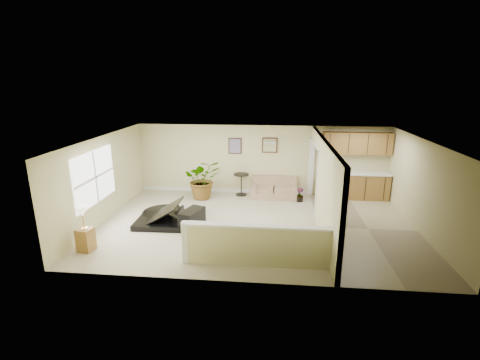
# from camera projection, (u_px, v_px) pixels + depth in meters

# --- Properties ---
(floor) EXTENTS (9.00, 9.00, 0.00)m
(floor) POSITION_uv_depth(u_px,v_px,m) (256.00, 225.00, 10.08)
(floor) COLOR tan
(floor) RESTS_ON ground
(back_wall) EXTENTS (9.00, 0.04, 2.50)m
(back_wall) POSITION_uv_depth(u_px,v_px,m) (261.00, 160.00, 12.60)
(back_wall) COLOR #C4BE85
(back_wall) RESTS_ON floor
(front_wall) EXTENTS (9.00, 0.04, 2.50)m
(front_wall) POSITION_uv_depth(u_px,v_px,m) (249.00, 227.00, 6.86)
(front_wall) COLOR #C4BE85
(front_wall) RESTS_ON floor
(left_wall) EXTENTS (0.04, 6.00, 2.50)m
(left_wall) POSITION_uv_depth(u_px,v_px,m) (103.00, 179.00, 10.15)
(left_wall) COLOR #C4BE85
(left_wall) RESTS_ON floor
(right_wall) EXTENTS (0.04, 6.00, 2.50)m
(right_wall) POSITION_uv_depth(u_px,v_px,m) (424.00, 188.00, 9.31)
(right_wall) COLOR #C4BE85
(right_wall) RESTS_ON floor
(ceiling) EXTENTS (9.00, 6.00, 0.04)m
(ceiling) POSITION_uv_depth(u_px,v_px,m) (258.00, 139.00, 9.38)
(ceiling) COLOR white
(ceiling) RESTS_ON back_wall
(kitchen_vinyl) EXTENTS (2.70, 6.00, 0.01)m
(kitchen_vinyl) POSITION_uv_depth(u_px,v_px,m) (368.00, 229.00, 9.78)
(kitchen_vinyl) COLOR tan
(kitchen_vinyl) RESTS_ON floor
(interior_partition) EXTENTS (0.18, 5.99, 2.50)m
(interior_partition) POSITION_uv_depth(u_px,v_px,m) (321.00, 184.00, 9.81)
(interior_partition) COLOR #C4BE85
(interior_partition) RESTS_ON floor
(pony_half_wall) EXTENTS (3.42, 0.22, 1.00)m
(pony_half_wall) POSITION_uv_depth(u_px,v_px,m) (255.00, 244.00, 7.73)
(pony_half_wall) COLOR #C4BE85
(pony_half_wall) RESTS_ON floor
(left_window) EXTENTS (0.05, 2.15, 1.45)m
(left_window) POSITION_uv_depth(u_px,v_px,m) (94.00, 177.00, 9.62)
(left_window) COLOR white
(left_window) RESTS_ON left_wall
(wall_art_left) EXTENTS (0.48, 0.04, 0.58)m
(wall_art_left) POSITION_uv_depth(u_px,v_px,m) (235.00, 146.00, 12.52)
(wall_art_left) COLOR #391E15
(wall_art_left) RESTS_ON back_wall
(wall_mirror) EXTENTS (0.55, 0.04, 0.55)m
(wall_mirror) POSITION_uv_depth(u_px,v_px,m) (270.00, 145.00, 12.39)
(wall_mirror) COLOR #391E15
(wall_mirror) RESTS_ON back_wall
(kitchen_cabinets) EXTENTS (2.36, 0.65, 2.33)m
(kitchen_cabinets) POSITION_uv_depth(u_px,v_px,m) (352.00, 174.00, 12.15)
(kitchen_cabinets) COLOR olive
(kitchen_cabinets) RESTS_ON floor
(piano) EXTENTS (1.80, 1.87, 1.42)m
(piano) POSITION_uv_depth(u_px,v_px,m) (162.00, 203.00, 10.14)
(piano) COLOR black
(piano) RESTS_ON floor
(piano_bench) EXTENTS (0.66, 0.92, 0.55)m
(piano_bench) POSITION_uv_depth(u_px,v_px,m) (192.00, 219.00, 9.76)
(piano_bench) COLOR black
(piano_bench) RESTS_ON floor
(loveseat) EXTENTS (1.63, 0.95, 0.92)m
(loveseat) POSITION_uv_depth(u_px,v_px,m) (274.00, 187.00, 12.43)
(loveseat) COLOR tan
(loveseat) RESTS_ON floor
(accent_table) EXTENTS (0.55, 0.55, 0.80)m
(accent_table) POSITION_uv_depth(u_px,v_px,m) (241.00, 182.00, 12.53)
(accent_table) COLOR black
(accent_table) RESTS_ON floor
(palm_plant) EXTENTS (1.54, 1.44, 1.40)m
(palm_plant) POSITION_uv_depth(u_px,v_px,m) (203.00, 179.00, 12.18)
(palm_plant) COLOR black
(palm_plant) RESTS_ON floor
(small_plant) EXTENTS (0.34, 0.34, 0.48)m
(small_plant) POSITION_uv_depth(u_px,v_px,m) (300.00, 196.00, 11.96)
(small_plant) COLOR black
(small_plant) RESTS_ON floor
(lamp_stand) EXTENTS (0.39, 0.39, 1.16)m
(lamp_stand) POSITION_uv_depth(u_px,v_px,m) (85.00, 232.00, 8.42)
(lamp_stand) COLOR olive
(lamp_stand) RESTS_ON floor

